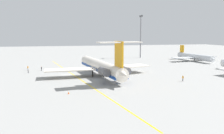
{
  "coord_description": "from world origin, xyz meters",
  "views": [
    {
      "loc": [
        76.59,
        -3.03,
        13.8
      ],
      "look_at": [
        3.46,
        14.69,
        2.8
      ],
      "focal_mm": 36.36,
      "sensor_mm": 36.0,
      "label": 1
    }
  ],
  "objects_px": {
    "airliner_far_left": "(196,57)",
    "ground_crew_near_tail": "(28,70)",
    "ground_crew_near_nose": "(41,68)",
    "safety_cone_tail": "(69,93)",
    "ground_crew_portside": "(183,78)",
    "safety_cone_nose": "(123,65)",
    "ground_crew_starboard": "(28,67)",
    "main_jetliner": "(101,67)",
    "safety_cone_wingtip": "(117,65)",
    "light_mast": "(141,35)"
  },
  "relations": [
    {
      "from": "safety_cone_wingtip",
      "to": "light_mast",
      "type": "bearing_deg",
      "value": 143.21
    },
    {
      "from": "safety_cone_wingtip",
      "to": "light_mast",
      "type": "xyz_separation_m",
      "value": [
        -29.31,
        21.93,
        13.09
      ]
    },
    {
      "from": "ground_crew_near_nose",
      "to": "safety_cone_nose",
      "type": "bearing_deg",
      "value": -33.1
    },
    {
      "from": "ground_crew_near_nose",
      "to": "ground_crew_starboard",
      "type": "height_order",
      "value": "ground_crew_starboard"
    },
    {
      "from": "ground_crew_portside",
      "to": "safety_cone_tail",
      "type": "xyz_separation_m",
      "value": [
        6.45,
        -33.39,
        -0.84
      ]
    },
    {
      "from": "main_jetliner",
      "to": "ground_crew_near_nose",
      "type": "bearing_deg",
      "value": 42.46
    },
    {
      "from": "safety_cone_wingtip",
      "to": "light_mast",
      "type": "relative_size",
      "value": 0.02
    },
    {
      "from": "airliner_far_left",
      "to": "ground_crew_near_nose",
      "type": "relative_size",
      "value": 15.33
    },
    {
      "from": "safety_cone_wingtip",
      "to": "ground_crew_near_nose",
      "type": "bearing_deg",
      "value": -78.22
    },
    {
      "from": "safety_cone_wingtip",
      "to": "safety_cone_tail",
      "type": "xyz_separation_m",
      "value": [
        42.88,
        -23.01,
        0.0
      ]
    },
    {
      "from": "ground_crew_starboard",
      "to": "safety_cone_nose",
      "type": "bearing_deg",
      "value": -101.24
    },
    {
      "from": "ground_crew_portside",
      "to": "safety_cone_tail",
      "type": "relative_size",
      "value": 3.19
    },
    {
      "from": "ground_crew_portside",
      "to": "ground_crew_near_nose",
      "type": "bearing_deg",
      "value": 87.19
    },
    {
      "from": "main_jetliner",
      "to": "airliner_far_left",
      "type": "relative_size",
      "value": 1.59
    },
    {
      "from": "ground_crew_near_nose",
      "to": "light_mast",
      "type": "distance_m",
      "value": 65.29
    },
    {
      "from": "ground_crew_near_nose",
      "to": "safety_cone_nose",
      "type": "relative_size",
      "value": 3.05
    },
    {
      "from": "main_jetliner",
      "to": "safety_cone_nose",
      "type": "relative_size",
      "value": 74.28
    },
    {
      "from": "safety_cone_tail",
      "to": "ground_crew_near_tail",
      "type": "bearing_deg",
      "value": -158.7
    },
    {
      "from": "light_mast",
      "to": "ground_crew_near_nose",
      "type": "bearing_deg",
      "value": -56.03
    },
    {
      "from": "ground_crew_near_tail",
      "to": "airliner_far_left",
      "type": "bearing_deg",
      "value": -121.07
    },
    {
      "from": "ground_crew_near_nose",
      "to": "safety_cone_nose",
      "type": "height_order",
      "value": "ground_crew_near_nose"
    },
    {
      "from": "airliner_far_left",
      "to": "ground_crew_near_tail",
      "type": "bearing_deg",
      "value": -84.43
    },
    {
      "from": "airliner_far_left",
      "to": "safety_cone_nose",
      "type": "distance_m",
      "value": 40.53
    },
    {
      "from": "ground_crew_near_tail",
      "to": "safety_cone_tail",
      "type": "bearing_deg",
      "value": 157.65
    },
    {
      "from": "ground_crew_portside",
      "to": "safety_cone_nose",
      "type": "bearing_deg",
      "value": 43.65
    },
    {
      "from": "airliner_far_left",
      "to": "safety_cone_wingtip",
      "type": "distance_m",
      "value": 43.9
    },
    {
      "from": "ground_crew_near_tail",
      "to": "safety_cone_nose",
      "type": "xyz_separation_m",
      "value": [
        -11.94,
        38.76,
        -0.87
      ]
    },
    {
      "from": "airliner_far_left",
      "to": "ground_crew_near_nose",
      "type": "bearing_deg",
      "value": -86.87
    },
    {
      "from": "ground_crew_portside",
      "to": "safety_cone_tail",
      "type": "height_order",
      "value": "ground_crew_portside"
    },
    {
      "from": "ground_crew_near_nose",
      "to": "safety_cone_tail",
      "type": "bearing_deg",
      "value": -122.88
    },
    {
      "from": "safety_cone_nose",
      "to": "airliner_far_left",
      "type": "bearing_deg",
      "value": 98.03
    },
    {
      "from": "main_jetliner",
      "to": "light_mast",
      "type": "height_order",
      "value": "light_mast"
    },
    {
      "from": "main_jetliner",
      "to": "safety_cone_tail",
      "type": "height_order",
      "value": "main_jetliner"
    },
    {
      "from": "airliner_far_left",
      "to": "safety_cone_nose",
      "type": "bearing_deg",
      "value": -88.98
    },
    {
      "from": "ground_crew_near_tail",
      "to": "ground_crew_near_nose",
      "type": "bearing_deg",
      "value": -88.72
    },
    {
      "from": "safety_cone_tail",
      "to": "light_mast",
      "type": "bearing_deg",
      "value": 148.1
    },
    {
      "from": "main_jetliner",
      "to": "safety_cone_nose",
      "type": "height_order",
      "value": "main_jetliner"
    },
    {
      "from": "airliner_far_left",
      "to": "ground_crew_starboard",
      "type": "relative_size",
      "value": 14.61
    },
    {
      "from": "main_jetliner",
      "to": "safety_cone_wingtip",
      "type": "distance_m",
      "value": 25.83
    },
    {
      "from": "ground_crew_portside",
      "to": "safety_cone_wingtip",
      "type": "distance_m",
      "value": 37.88
    },
    {
      "from": "ground_crew_starboard",
      "to": "ground_crew_near_tail",
      "type": "bearing_deg",
      "value": 168.25
    },
    {
      "from": "ground_crew_near_tail",
      "to": "safety_cone_tail",
      "type": "relative_size",
      "value": 3.28
    },
    {
      "from": "ground_crew_near_tail",
      "to": "ground_crew_portside",
      "type": "relative_size",
      "value": 1.03
    },
    {
      "from": "main_jetliner",
      "to": "safety_cone_wingtip",
      "type": "bearing_deg",
      "value": -34.17
    },
    {
      "from": "ground_crew_near_nose",
      "to": "light_mast",
      "type": "relative_size",
      "value": 0.07
    },
    {
      "from": "main_jetliner",
      "to": "ground_crew_starboard",
      "type": "xyz_separation_m",
      "value": [
        -18.74,
        -25.0,
        -2.13
      ]
    },
    {
      "from": "ground_crew_near_nose",
      "to": "safety_cone_tail",
      "type": "xyz_separation_m",
      "value": [
        36.36,
        8.24,
        -0.79
      ]
    },
    {
      "from": "ground_crew_near_tail",
      "to": "light_mast",
      "type": "bearing_deg",
      "value": -98.74
    },
    {
      "from": "ground_crew_portside",
      "to": "ground_crew_starboard",
      "type": "xyz_separation_m",
      "value": [
        -32.17,
        -46.74,
        0.0
      ]
    },
    {
      "from": "main_jetliner",
      "to": "light_mast",
      "type": "distance_m",
      "value": 62.83
    }
  ]
}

